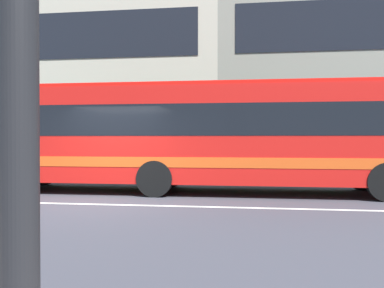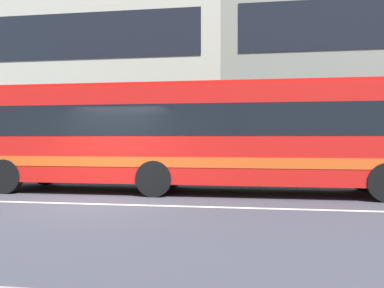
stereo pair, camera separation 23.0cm
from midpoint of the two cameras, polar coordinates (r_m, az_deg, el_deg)
name	(u,v)px [view 1 (the left image)]	position (r m, az deg, el deg)	size (l,w,h in m)	color
ground_plane	(96,204)	(10.29, -13.98, -8.22)	(160.00, 160.00, 0.00)	#3E3E46
lane_centre_line	(96,204)	(10.29, -13.98, -8.20)	(60.00, 0.16, 0.01)	silver
hedge_row_far	(129,167)	(16.79, -9.16, -3.21)	(16.74, 1.10, 0.89)	#14531C
apartment_block_left	(35,71)	(28.20, -21.36, 9.54)	(23.98, 9.08, 11.87)	#B6AF9A
transit_bus	(189,133)	(12.18, -0.94, 1.50)	(12.52, 2.60, 3.19)	red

